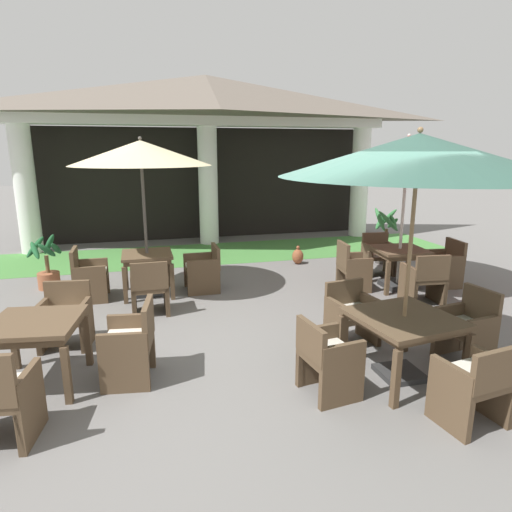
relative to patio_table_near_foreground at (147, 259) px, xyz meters
name	(u,v)px	position (x,y,z in m)	size (l,w,h in m)	color
ground_plane	(299,362)	(1.71, -3.09, -0.65)	(60.00, 60.00, 0.00)	slate
background_pavilion	(206,114)	(1.71, 4.19, 2.76)	(10.11, 3.07, 4.34)	white
lawn_strip	(217,253)	(1.71, 2.85, -0.64)	(11.91, 2.31, 0.01)	#47843D
patio_table_near_foreground	(147,259)	(0.00, 0.00, 0.00)	(0.86, 0.86, 0.76)	brown
patio_umbrella_near_foreground	(141,154)	(0.00, 0.00, 1.79)	(2.34, 2.34, 2.72)	#2D2D2D
patio_chair_near_foreground_west	(89,276)	(-0.99, -0.01, -0.23)	(0.54, 0.63, 0.90)	brown
patio_chair_near_foreground_south	(150,288)	(0.01, -0.98, -0.23)	(0.57, 0.54, 0.88)	brown
patio_chair_near_foreground_east	(203,269)	(0.98, 0.01, -0.26)	(0.60, 0.64, 0.82)	brown
patio_table_mid_left	(400,254)	(4.51, -0.74, -0.01)	(0.96, 0.96, 0.74)	brown
patio_umbrella_mid_left	(408,151)	(4.51, -0.74, 1.83)	(2.97, 2.97, 2.78)	#2D2D2D
patio_chair_mid_left_east	(444,264)	(5.42, -0.83, -0.25)	(0.61, 0.68, 0.87)	brown
patio_chair_mid_left_west	(352,268)	(3.61, -0.66, -0.24)	(0.55, 0.59, 0.89)	brown
patio_chair_mid_left_south	(424,280)	(4.42, -1.64, -0.23)	(0.64, 0.61, 0.88)	brown
patio_chair_mid_left_north	(378,255)	(4.60, 0.16, -0.25)	(0.62, 0.55, 0.84)	brown
patio_table_mid_right	(404,323)	(2.71, -3.69, -0.01)	(1.17, 1.17, 0.73)	brown
patio_umbrella_mid_right	(418,156)	(2.71, -3.69, 1.80)	(2.84, 2.84, 2.74)	#2D2D2D
patio_chair_mid_right_north	(351,314)	(2.57, -2.71, -0.26)	(0.66, 0.58, 0.81)	brown
patio_chair_mid_right_east	(467,329)	(3.68, -3.55, -0.24)	(0.57, 0.61, 0.90)	brown
patio_chair_mid_right_south	(475,385)	(2.84, -4.66, -0.24)	(0.65, 0.58, 0.84)	brown
patio_chair_mid_right_west	(327,358)	(1.74, -3.82, -0.24)	(0.58, 0.62, 0.82)	brown
patio_table_far_back	(35,330)	(-1.22, -2.86, 0.00)	(1.02, 1.02, 0.75)	brown
patio_chair_far_back_north	(66,317)	(-1.08, -1.89, -0.25)	(0.66, 0.57, 0.84)	brown
patio_chair_far_back_east	(131,344)	(-0.24, -3.00, -0.22)	(0.60, 0.67, 0.91)	brown
potted_palm_left_edge	(47,270)	(-1.79, 0.82, -0.29)	(0.64, 0.64, 1.03)	#995638
potted_palm_right_edge	(385,243)	(5.23, 0.94, -0.20)	(0.65, 0.66, 1.27)	#47423D
terracotta_urn	(298,256)	(3.29, 1.35, -0.47)	(0.26, 0.26, 0.42)	brown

